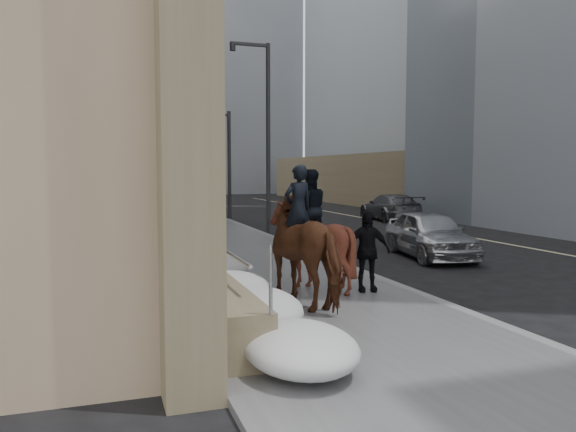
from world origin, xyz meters
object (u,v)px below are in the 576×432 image
object	(u,v)px
car_silver	(430,234)
mounted_horse_left	(310,246)
pedestrian	(366,251)
mounted_horse_right	(311,239)
car_grey	(390,207)

from	to	relation	value
car_silver	mounted_horse_left	bearing A→B (deg)	-130.15
pedestrian	car_silver	size ratio (longest dim) A/B	0.40
pedestrian	car_silver	xyz separation A→B (m)	(4.34, 4.30, -0.25)
pedestrian	mounted_horse_right	bearing A→B (deg)	163.95
mounted_horse_left	car_grey	world-z (taller)	mounted_horse_left
mounted_horse_right	pedestrian	distance (m)	1.24
mounted_horse_left	car_grey	size ratio (longest dim) A/B	0.55
car_silver	mounted_horse_right	bearing A→B (deg)	-135.54
car_silver	car_grey	distance (m)	13.20
car_silver	car_grey	xyz separation A→B (m)	(5.25, 12.11, -0.03)
mounted_horse_left	mounted_horse_right	size ratio (longest dim) A/B	1.04
mounted_horse_right	car_grey	size ratio (longest dim) A/B	0.53
mounted_horse_left	mounted_horse_right	world-z (taller)	mounted_horse_left
pedestrian	car_silver	distance (m)	6.12
mounted_horse_right	car_grey	world-z (taller)	mounted_horse_right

